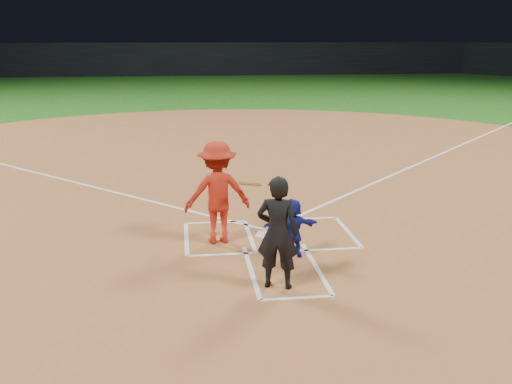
{
  "coord_description": "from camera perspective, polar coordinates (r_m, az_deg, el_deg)",
  "views": [
    {
      "loc": [
        -1.6,
        -10.36,
        3.74
      ],
      "look_at": [
        -0.3,
        -0.4,
        1.0
      ],
      "focal_mm": 40.0,
      "sensor_mm": 36.0,
      "label": 1
    }
  ],
  "objects": [
    {
      "name": "ground",
      "position": [
        11.13,
        1.27,
        -4.38
      ],
      "size": [
        120.0,
        120.0,
        0.0
      ],
      "primitive_type": "plane",
      "color": "#1B5715",
      "rests_on": "ground"
    },
    {
      "name": "home_plate_dirt",
      "position": [
        16.85,
        -1.8,
        2.46
      ],
      "size": [
        28.0,
        28.0,
        0.01
      ],
      "primitive_type": "cylinder",
      "color": "#955A30",
      "rests_on": "ground"
    },
    {
      "name": "stadium_wall_far",
      "position": [
        58.42,
        -6.01,
        13.09
      ],
      "size": [
        80.0,
        1.2,
        3.2
      ],
      "primitive_type": "cube",
      "color": "black",
      "rests_on": "ground"
    },
    {
      "name": "home_plate",
      "position": [
        11.12,
        1.27,
        -4.29
      ],
      "size": [
        0.6,
        0.6,
        0.02
      ],
      "primitive_type": "cylinder",
      "rotation": [
        0.0,
        0.0,
        3.14
      ],
      "color": "silver",
      "rests_on": "home_plate_dirt"
    },
    {
      "name": "catcher",
      "position": [
        9.9,
        3.65,
        -3.61
      ],
      "size": [
        1.01,
        0.41,
        1.06
      ],
      "primitive_type": "imported",
      "rotation": [
        0.0,
        0.0,
        3.24
      ],
      "color": "#131B9A",
      "rests_on": "home_plate_dirt"
    },
    {
      "name": "umpire",
      "position": [
        8.6,
        2.18,
        -4.09
      ],
      "size": [
        0.74,
        0.59,
        1.76
      ],
      "primitive_type": "imported",
      "rotation": [
        0.0,
        0.0,
        2.84
      ],
      "color": "black",
      "rests_on": "home_plate_dirt"
    },
    {
      "name": "chalk_markings",
      "position": [
        16.16,
        -1.55,
        1.93
      ],
      "size": [
        28.35,
        17.32,
        0.01
      ],
      "color": "white",
      "rests_on": "home_plate_dirt"
    },
    {
      "name": "batter_at_plate",
      "position": [
        10.52,
        -3.87,
        -0.06
      ],
      "size": [
        1.51,
        0.94,
        1.91
      ],
      "color": "red",
      "rests_on": "home_plate_dirt"
    }
  ]
}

